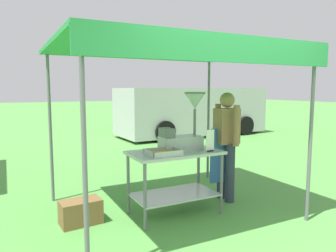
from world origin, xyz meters
name	(u,v)px	position (x,y,z in m)	size (l,w,h in m)	color
ground_plane	(99,152)	(0.00, 6.00, 0.00)	(70.00, 70.00, 0.00)	#519342
stall_canopy	(172,53)	(-0.23, 1.44, 2.12)	(2.97, 2.42, 2.20)	slate
donut_cart	(175,168)	(-0.23, 1.34, 0.62)	(1.20, 0.67, 0.85)	#B7B7BC
donut_tray	(163,153)	(-0.47, 1.19, 0.87)	(0.41, 0.31, 0.07)	#B7B7BC
donut_fryer	(185,127)	(-0.03, 1.42, 1.15)	(0.64, 0.29, 0.77)	#B7B7BC
menu_sign	(210,142)	(0.18, 1.13, 0.97)	(0.13, 0.05, 0.28)	black
vendor	(226,141)	(0.70, 1.46, 0.90)	(0.45, 0.53, 1.61)	#2D3347
supply_crate	(81,212)	(-1.42, 1.58, 0.15)	(0.51, 0.33, 0.30)	brown
van_silver	(193,111)	(3.84, 7.53, 0.88)	(5.43, 2.27, 1.69)	#BCBCC1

